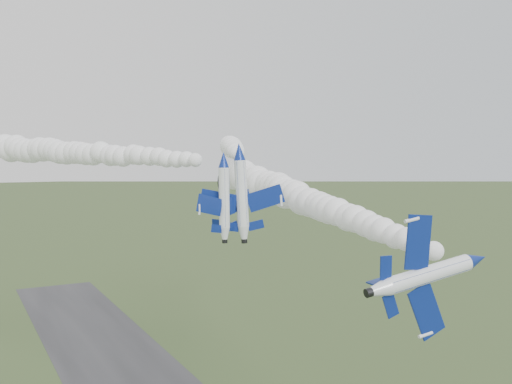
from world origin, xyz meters
The scene contains 6 objects.
jet_lead centered at (7.79, -9.44, 35.62)m, with size 3.87×11.92×9.71m.
smoke_trail_jet_lead centered at (12.22, 24.02, 38.28)m, with size 5.40×62.27×5.40m, color white, non-canonical shape.
jet_pair_left centered at (-0.41, 21.76, 43.68)m, with size 9.45×10.85×2.78m.
smoke_trail_jet_pair_left centered at (-11.42, 49.89, 44.62)m, with size 4.59×54.96×4.59m, color white, non-canonical shape.
jet_pair_right centered at (1.82, 22.09, 44.68)m, with size 10.52×12.05×3.14m.
smoke_trail_jet_pair_right centered at (18.07, 57.65, 45.69)m, with size 4.56×71.48×4.56m, color white, non-canonical shape.
Camera 1 is at (-29.95, -41.45, 44.06)m, focal length 40.00 mm.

